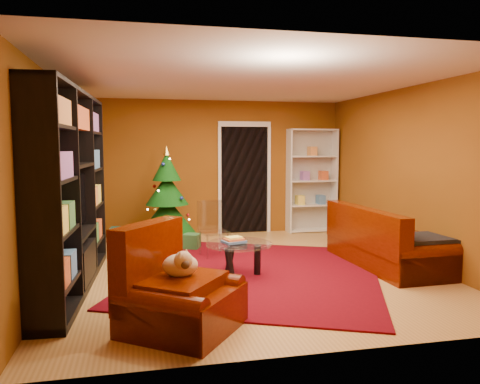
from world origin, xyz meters
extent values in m
cube|color=#AF7E3F|center=(0.00, 0.00, -0.03)|extent=(5.00, 5.50, 0.05)
cube|color=silver|center=(0.00, 0.00, 2.62)|extent=(5.00, 5.50, 0.05)
cube|color=brown|center=(0.00, 2.77, 1.30)|extent=(5.00, 0.05, 2.60)
cube|color=brown|center=(-2.52, 0.00, 1.30)|extent=(0.05, 5.50, 2.60)
cube|color=brown|center=(2.52, 0.00, 1.30)|extent=(0.05, 5.50, 2.60)
cube|color=#57030D|center=(0.13, -0.28, 0.01)|extent=(4.26, 4.53, 0.02)
cube|color=#16706E|center=(-1.83, 2.31, 0.13)|extent=(0.30, 0.30, 0.26)
cube|color=#21562A|center=(-0.61, 1.44, 0.13)|extent=(0.34, 0.34, 0.26)
cube|color=maroon|center=(-0.72, 2.59, 0.11)|extent=(0.28, 0.28, 0.22)
camera|label=1|loc=(-1.46, -6.26, 1.72)|focal=35.00mm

